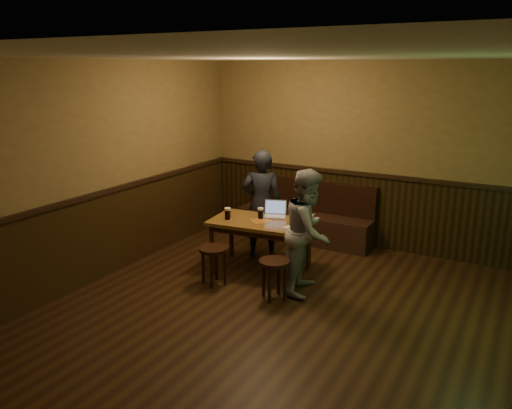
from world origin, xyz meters
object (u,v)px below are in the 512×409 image
at_px(pint_mid, 261,213).
at_px(laptop, 275,212).
at_px(person_suit, 262,204).
at_px(pint_left, 228,214).
at_px(stool_right, 274,268).
at_px(person_grey, 308,231).
at_px(bench, 305,221).
at_px(pint_right, 292,220).
at_px(pub_table, 261,227).
at_px(stool_left, 214,255).

height_order(pint_mid, laptop, laptop).
bearing_deg(person_suit, pint_left, 51.25).
distance_m(stool_right, person_grey, 0.61).
bearing_deg(pint_mid, pint_left, -144.20).
distance_m(bench, person_grey, 1.97).
distance_m(stool_right, pint_right, 0.81).
relative_size(pub_table, stool_right, 2.88).
xyz_separation_m(stool_left, person_suit, (0.05, 1.17, 0.39)).
bearing_deg(bench, stool_left, -97.82).
xyz_separation_m(bench, stool_left, (-0.30, -2.16, 0.09)).
bearing_deg(stool_right, pint_left, 152.82).
bearing_deg(stool_left, pub_table, 66.90).
height_order(laptop, person_grey, person_grey).
bearing_deg(person_grey, pint_right, 42.08).
relative_size(stool_left, stool_right, 1.02).
distance_m(pub_table, pint_right, 0.48).
relative_size(pint_mid, person_suit, 0.10).
bearing_deg(stool_left, bench, 82.18).
distance_m(stool_right, pint_left, 1.16).
bearing_deg(pint_mid, laptop, 60.04).
height_order(stool_right, pint_right, pint_right).
height_order(pub_table, person_suit, person_suit).
distance_m(pint_left, pint_right, 0.88).
bearing_deg(stool_right, bench, 104.63).
relative_size(laptop, person_grey, 0.24).
relative_size(stool_left, pint_right, 3.45).
distance_m(pint_left, laptop, 0.67).
distance_m(stool_left, person_suit, 1.24).
xyz_separation_m(pub_table, laptop, (0.07, 0.28, 0.15)).
height_order(bench, laptop, bench).
bearing_deg(person_grey, pint_left, 77.02).
bearing_deg(person_suit, bench, -129.07).
height_order(pub_table, pint_right, pint_right).
xyz_separation_m(pint_left, person_suit, (0.16, 0.66, -0.00)).
bearing_deg(person_suit, stool_left, 62.56).
relative_size(pint_right, laptop, 0.39).
xyz_separation_m(bench, pint_left, (-0.41, -1.65, 0.48)).
xyz_separation_m(stool_left, stool_right, (0.86, 0.02, -0.01)).
height_order(pub_table, pint_mid, pint_mid).
xyz_separation_m(stool_left, person_grey, (1.10, 0.43, 0.37)).
relative_size(bench, pub_table, 1.56).
bearing_deg(bench, stool_right, -75.37).
xyz_separation_m(stool_right, laptop, (-0.49, 0.96, 0.38)).
bearing_deg(pub_table, person_grey, -24.88).
height_order(person_suit, person_grey, person_suit).
distance_m(person_suit, person_grey, 1.29).
xyz_separation_m(bench, person_suit, (-0.25, -0.99, 0.48)).
height_order(stool_left, person_suit, person_suit).
height_order(pint_mid, person_grey, person_grey).
bearing_deg(stool_left, stool_right, 1.04).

